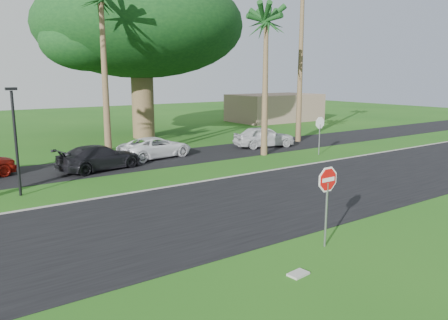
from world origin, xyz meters
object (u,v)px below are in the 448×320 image
stop_sign_near (327,190)px  car_minivan (156,148)px  stop_sign_far (320,128)px  car_pickup (264,137)px  car_dark (100,158)px

stop_sign_near → car_minivan: (2.24, 16.09, -1.12)m
stop_sign_far → car_pickup: stop_sign_far is taller
stop_sign_far → car_minivan: (-9.26, 5.09, -1.12)m
stop_sign_near → car_pickup: (10.50, 15.39, -1.02)m
car_dark → stop_sign_near: bearing=176.1°
stop_sign_far → car_pickup: (-1.00, 4.39, -1.02)m
car_dark → car_minivan: size_ratio=1.00×
stop_sign_near → car_minivan: stop_sign_near is taller
stop_sign_far → car_minivan: stop_sign_far is taller
car_minivan → car_pickup: (8.27, -0.69, 0.10)m
stop_sign_near → car_dark: size_ratio=0.56×
car_dark → car_minivan: bearing=-81.4°
car_dark → car_pickup: 12.42m
stop_sign_far → car_dark: bearing=-15.0°
stop_sign_near → car_pickup: size_ratio=0.59×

